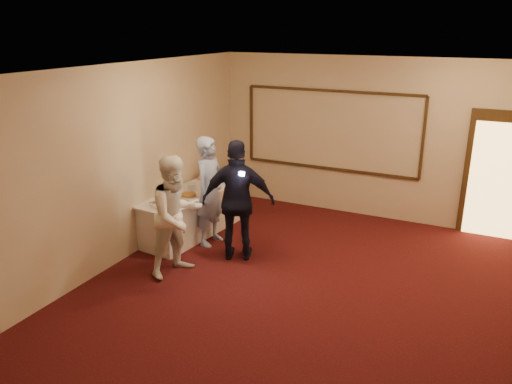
% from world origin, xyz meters
% --- Properties ---
extents(floor, '(7.00, 7.00, 0.00)m').
position_xyz_m(floor, '(0.00, 0.00, 0.00)').
color(floor, '#330B0E').
rests_on(floor, ground).
extents(room_walls, '(6.04, 7.04, 3.02)m').
position_xyz_m(room_walls, '(0.00, 0.00, 2.03)').
color(room_walls, beige).
rests_on(room_walls, floor).
extents(wall_molding, '(3.45, 0.04, 1.55)m').
position_xyz_m(wall_molding, '(-0.80, 3.47, 1.60)').
color(wall_molding, black).
rests_on(wall_molding, room_walls).
extents(doorway, '(1.05, 0.07, 2.20)m').
position_xyz_m(doorway, '(2.15, 3.45, 1.08)').
color(doorway, black).
rests_on(doorway, floor).
extents(buffet_table, '(1.07, 2.27, 0.77)m').
position_xyz_m(buffet_table, '(-2.58, 1.26, 0.39)').
color(buffet_table, white).
rests_on(buffet_table, floor).
extents(pavlova_tray, '(0.53, 0.62, 0.20)m').
position_xyz_m(pavlova_tray, '(-2.50, 0.51, 0.86)').
color(pavlova_tray, silver).
rests_on(pavlova_tray, buffet_table).
extents(cupcake_stand, '(0.31, 0.31, 0.45)m').
position_xyz_m(cupcake_stand, '(-2.79, 2.07, 0.93)').
color(cupcake_stand, '#C34F6C').
rests_on(cupcake_stand, buffet_table).
extents(plate_stack_a, '(0.17, 0.17, 0.14)m').
position_xyz_m(plate_stack_a, '(-2.58, 1.30, 0.84)').
color(plate_stack_a, white).
rests_on(plate_stack_a, buffet_table).
extents(plate_stack_b, '(0.21, 0.21, 0.17)m').
position_xyz_m(plate_stack_b, '(-2.35, 1.64, 0.86)').
color(plate_stack_b, white).
rests_on(plate_stack_b, buffet_table).
extents(tart, '(0.28, 0.28, 0.06)m').
position_xyz_m(tart, '(-2.47, 1.04, 0.80)').
color(tart, white).
rests_on(tart, buffet_table).
extents(man, '(0.48, 0.69, 1.83)m').
position_xyz_m(man, '(-2.07, 1.06, 0.92)').
color(man, '#98B3E8').
rests_on(man, floor).
extents(woman, '(0.92, 1.04, 1.79)m').
position_xyz_m(woman, '(-1.96, -0.06, 0.90)').
color(woman, white).
rests_on(woman, floor).
extents(guest, '(1.21, 0.85, 1.91)m').
position_xyz_m(guest, '(-1.38, 0.75, 0.95)').
color(guest, black).
rests_on(guest, floor).
extents(camera_flash, '(0.07, 0.05, 0.05)m').
position_xyz_m(camera_flash, '(-1.22, 0.56, 1.46)').
color(camera_flash, white).
rests_on(camera_flash, guest).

